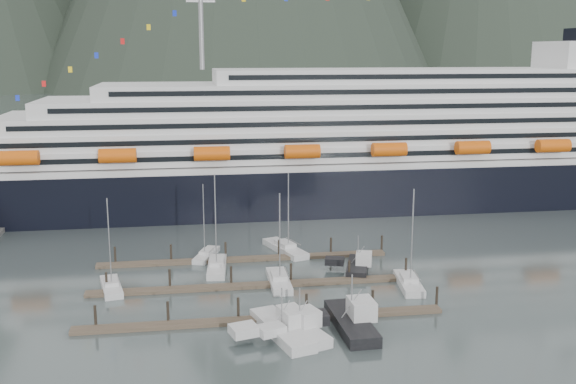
% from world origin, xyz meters
% --- Properties ---
extents(ground, '(1600.00, 1600.00, 0.00)m').
position_xyz_m(ground, '(0.00, 0.00, 0.00)').
color(ground, '#414D4D').
rests_on(ground, ground).
extents(cruise_ship, '(210.00, 30.40, 50.30)m').
position_xyz_m(cruise_ship, '(30.03, 54.94, 12.04)').
color(cruise_ship, black).
rests_on(cruise_ship, ground).
extents(dock_near, '(48.18, 2.28, 3.20)m').
position_xyz_m(dock_near, '(-4.93, -9.95, 0.31)').
color(dock_near, '#4B3F30').
rests_on(dock_near, ground).
extents(dock_mid, '(48.18, 2.28, 3.20)m').
position_xyz_m(dock_mid, '(-4.93, 3.05, 0.31)').
color(dock_mid, '#4B3F30').
rests_on(dock_mid, ground).
extents(dock_far, '(48.18, 2.28, 3.20)m').
position_xyz_m(dock_far, '(-4.93, 16.05, 0.31)').
color(dock_far, '#4B3F30').
rests_on(dock_far, ground).
extents(sailboat_a, '(4.24, 9.24, 14.39)m').
position_xyz_m(sailboat_a, '(-25.45, 4.90, 0.43)').
color(sailboat_a, silver).
rests_on(sailboat_a, ground).
extents(sailboat_b, '(3.74, 10.99, 16.15)m').
position_xyz_m(sailboat_b, '(-9.74, 11.80, 0.45)').
color(sailboat_b, silver).
rests_on(sailboat_b, ground).
extents(sailboat_c, '(3.02, 10.51, 14.68)m').
position_xyz_m(sailboat_c, '(-0.89, 3.60, 0.44)').
color(sailboat_c, silver).
rests_on(sailboat_c, ground).
extents(sailboat_e, '(5.01, 8.84, 13.18)m').
position_xyz_m(sailboat_e, '(-11.18, 18.65, 0.40)').
color(sailboat_e, silver).
rests_on(sailboat_e, ground).
extents(sailboat_g, '(6.75, 12.27, 14.72)m').
position_xyz_m(sailboat_g, '(2.51, 19.94, 0.44)').
color(sailboat_g, silver).
rests_on(sailboat_g, ground).
extents(sailboat_h, '(4.17, 10.33, 15.53)m').
position_xyz_m(sailboat_h, '(18.00, -0.36, 0.45)').
color(sailboat_h, silver).
rests_on(sailboat_h, ground).
extents(trawler_b, '(8.85, 10.78, 6.64)m').
position_xyz_m(trawler_b, '(-1.09, -15.04, 0.86)').
color(trawler_b, silver).
rests_on(trawler_b, ground).
extents(trawler_c, '(10.11, 13.51, 6.66)m').
position_xyz_m(trawler_c, '(-3.25, -14.56, 0.86)').
color(trawler_c, silver).
rests_on(trawler_c, ground).
extents(trawler_d, '(9.74, 13.16, 7.81)m').
position_xyz_m(trawler_d, '(5.69, -13.86, 0.97)').
color(trawler_d, black).
rests_on(trawler_d, ground).
extents(trawler_e, '(8.23, 10.17, 6.24)m').
position_xyz_m(trawler_e, '(12.26, 8.05, 0.83)').
color(trawler_e, black).
rests_on(trawler_e, ground).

